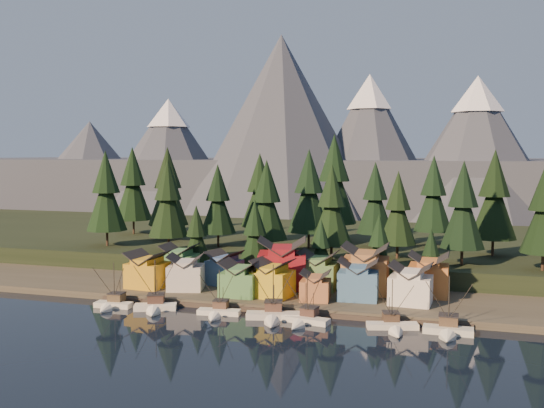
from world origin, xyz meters
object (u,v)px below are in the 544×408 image
(boat_5, at_px, (393,320))
(house_front_1, at_px, (186,271))
(boat_0, at_px, (111,298))
(house_back_0, at_px, (180,261))
(boat_1, at_px, (155,300))
(boat_4, at_px, (304,314))
(boat_2, at_px, (218,307))
(house_front_0, at_px, (147,269))
(boat_3, at_px, (273,309))
(house_back_1, at_px, (224,267))
(boat_6, at_px, (448,322))

(boat_5, xyz_separation_m, house_front_1, (-49.21, 14.08, 3.93))
(boat_0, relative_size, boat_5, 1.00)
(house_front_1, height_order, house_back_0, house_back_0)
(boat_1, xyz_separation_m, boat_4, (32.54, -0.39, -0.41))
(boat_2, bearing_deg, house_front_0, 142.64)
(boat_2, xyz_separation_m, house_front_0, (-23.43, 13.76, 4.07))
(boat_4, bearing_deg, house_front_0, 171.06)
(boat_3, bearing_deg, house_back_0, 129.40)
(boat_3, bearing_deg, boat_1, 167.05)
(boat_0, bearing_deg, house_back_1, 49.80)
(boat_3, bearing_deg, boat_5, -13.70)
(house_front_1, height_order, house_back_1, house_front_1)
(boat_3, xyz_separation_m, house_front_0, (-35.22, 13.69, 3.75))
(boat_1, height_order, house_back_0, boat_1)
(house_front_0, relative_size, house_back_0, 1.03)
(boat_2, distance_m, house_front_0, 27.48)
(boat_4, distance_m, house_front_1, 35.54)
(house_front_0, relative_size, house_back_1, 1.06)
(boat_0, relative_size, boat_3, 0.89)
(boat_2, xyz_separation_m, boat_6, (45.45, -0.22, 0.47))
(boat_0, relative_size, boat_4, 1.01)
(boat_3, bearing_deg, house_back_1, 116.78)
(boat_5, distance_m, boat_6, 9.93)
(house_back_0, bearing_deg, house_back_1, -10.23)
(boat_2, distance_m, boat_3, 11.80)
(house_back_1, bearing_deg, boat_0, -113.88)
(boat_3, height_order, house_back_0, boat_3)
(boat_2, height_order, house_back_1, house_back_1)
(boat_0, bearing_deg, house_back_0, 76.14)
(house_front_0, distance_m, house_front_1, 9.78)
(house_back_1, bearing_deg, house_front_0, -140.27)
(boat_4, xyz_separation_m, house_back_0, (-38.14, 24.38, 4.24))
(boat_2, bearing_deg, boat_6, -7.20)
(boat_3, distance_m, boat_5, 23.76)
(boat_3, bearing_deg, house_front_0, 144.96)
(boat_2, relative_size, boat_3, 0.84)
(boat_2, bearing_deg, house_front_1, 126.98)
(house_front_0, bearing_deg, boat_0, -88.04)
(boat_4, relative_size, boat_5, 0.99)
(boat_3, relative_size, boat_6, 1.02)
(boat_6, xyz_separation_m, house_back_1, (-52.55, 22.33, 3.38))
(boat_2, bearing_deg, house_back_0, 122.92)
(boat_4, distance_m, house_back_0, 45.46)
(boat_0, height_order, boat_6, boat_6)
(boat_1, distance_m, house_front_1, 14.92)
(boat_2, bearing_deg, boat_5, -6.75)
(boat_0, xyz_separation_m, boat_6, (69.64, 0.75, 0.22))
(boat_1, height_order, house_front_1, boat_1)
(boat_6, relative_size, house_front_1, 1.25)
(boat_5, distance_m, house_back_0, 60.27)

